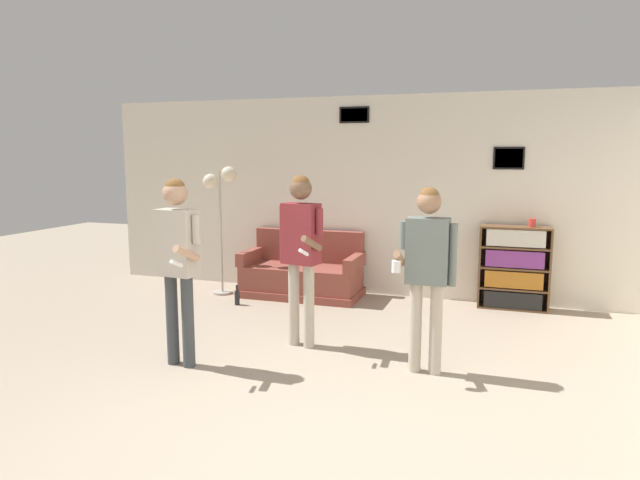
{
  "coord_description": "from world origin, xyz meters",
  "views": [
    {
      "loc": [
        1.37,
        -3.2,
        1.92
      ],
      "look_at": [
        -0.42,
        2.19,
        1.07
      ],
      "focal_mm": 32.0,
      "sensor_mm": 36.0,
      "label": 1
    }
  ],
  "objects_px": {
    "person_player_foreground_left": "(177,252)",
    "person_watcher_holding_cup": "(427,261)",
    "floor_lamp": "(220,194)",
    "person_player_foreground_center": "(301,242)",
    "bottle_on_floor": "(237,297)",
    "couch": "(303,274)",
    "drinking_cup": "(532,223)",
    "bookshelf": "(514,268)"
  },
  "relations": [
    {
      "from": "person_watcher_holding_cup",
      "to": "bookshelf",
      "type": "bearing_deg",
      "value": 73.38
    },
    {
      "from": "person_player_foreground_left",
      "to": "person_watcher_holding_cup",
      "type": "relative_size",
      "value": 1.04
    },
    {
      "from": "person_player_foreground_center",
      "to": "person_watcher_holding_cup",
      "type": "relative_size",
      "value": 1.05
    },
    {
      "from": "person_watcher_holding_cup",
      "to": "bottle_on_floor",
      "type": "xyz_separation_m",
      "value": [
        -2.62,
        1.55,
        -0.91
      ]
    },
    {
      "from": "couch",
      "to": "drinking_cup",
      "type": "distance_m",
      "value": 3.04
    },
    {
      "from": "drinking_cup",
      "to": "person_player_foreground_center",
      "type": "bearing_deg",
      "value": -135.58
    },
    {
      "from": "drinking_cup",
      "to": "bookshelf",
      "type": "bearing_deg",
      "value": 179.92
    },
    {
      "from": "floor_lamp",
      "to": "bottle_on_floor",
      "type": "bearing_deg",
      "value": -45.97
    },
    {
      "from": "couch",
      "to": "bookshelf",
      "type": "bearing_deg",
      "value": 4.14
    },
    {
      "from": "floor_lamp",
      "to": "person_watcher_holding_cup",
      "type": "relative_size",
      "value": 1.07
    },
    {
      "from": "person_player_foreground_left",
      "to": "person_player_foreground_center",
      "type": "distance_m",
      "value": 1.21
    },
    {
      "from": "person_player_foreground_left",
      "to": "couch",
      "type": "bearing_deg",
      "value": 86.86
    },
    {
      "from": "person_player_foreground_left",
      "to": "bottle_on_floor",
      "type": "bearing_deg",
      "value": 102.75
    },
    {
      "from": "floor_lamp",
      "to": "person_player_foreground_left",
      "type": "height_order",
      "value": "floor_lamp"
    },
    {
      "from": "person_watcher_holding_cup",
      "to": "floor_lamp",
      "type": "bearing_deg",
      "value": 146.63
    },
    {
      "from": "couch",
      "to": "drinking_cup",
      "type": "bearing_deg",
      "value": 3.88
    },
    {
      "from": "floor_lamp",
      "to": "person_player_foreground_center",
      "type": "relative_size",
      "value": 1.02
    },
    {
      "from": "couch",
      "to": "person_player_foreground_left",
      "type": "relative_size",
      "value": 0.95
    },
    {
      "from": "person_player_foreground_left",
      "to": "drinking_cup",
      "type": "xyz_separation_m",
      "value": [
        3.08,
        3.02,
        0.03
      ]
    },
    {
      "from": "floor_lamp",
      "to": "person_player_foreground_center",
      "type": "height_order",
      "value": "floor_lamp"
    },
    {
      "from": "floor_lamp",
      "to": "bottle_on_floor",
      "type": "xyz_separation_m",
      "value": [
        0.47,
        -0.49,
        -1.29
      ]
    },
    {
      "from": "bookshelf",
      "to": "person_player_foreground_center",
      "type": "relative_size",
      "value": 0.6
    },
    {
      "from": "floor_lamp",
      "to": "drinking_cup",
      "type": "xyz_separation_m",
      "value": [
        4.02,
        0.46,
        -0.3
      ]
    },
    {
      "from": "person_player_foreground_left",
      "to": "drinking_cup",
      "type": "bearing_deg",
      "value": 44.46
    },
    {
      "from": "floor_lamp",
      "to": "person_player_foreground_left",
      "type": "bearing_deg",
      "value": -69.83
    },
    {
      "from": "person_player_foreground_left",
      "to": "drinking_cup",
      "type": "relative_size",
      "value": 16.46
    },
    {
      "from": "floor_lamp",
      "to": "person_watcher_holding_cup",
      "type": "bearing_deg",
      "value": -33.37
    },
    {
      "from": "person_player_foreground_center",
      "to": "drinking_cup",
      "type": "distance_m",
      "value": 3.1
    },
    {
      "from": "person_player_foreground_left",
      "to": "bottle_on_floor",
      "type": "distance_m",
      "value": 2.33
    },
    {
      "from": "floor_lamp",
      "to": "person_watcher_holding_cup",
      "type": "distance_m",
      "value": 3.72
    },
    {
      "from": "couch",
      "to": "person_player_foreground_center",
      "type": "height_order",
      "value": "person_player_foreground_center"
    },
    {
      "from": "person_player_foreground_center",
      "to": "floor_lamp",
      "type": "bearing_deg",
      "value": 136.53
    },
    {
      "from": "person_player_foreground_center",
      "to": "person_watcher_holding_cup",
      "type": "height_order",
      "value": "person_player_foreground_center"
    },
    {
      "from": "person_player_foreground_left",
      "to": "bottle_on_floor",
      "type": "xyz_separation_m",
      "value": [
        -0.47,
        2.08,
        -0.96
      ]
    },
    {
      "from": "person_player_foreground_center",
      "to": "drinking_cup",
      "type": "relative_size",
      "value": 16.55
    },
    {
      "from": "person_player_foreground_center",
      "to": "bottle_on_floor",
      "type": "height_order",
      "value": "person_player_foreground_center"
    },
    {
      "from": "person_watcher_holding_cup",
      "to": "drinking_cup",
      "type": "relative_size",
      "value": 15.82
    },
    {
      "from": "floor_lamp",
      "to": "person_player_foreground_center",
      "type": "bearing_deg",
      "value": -43.47
    },
    {
      "from": "couch",
      "to": "floor_lamp",
      "type": "bearing_deg",
      "value": -166.6
    },
    {
      "from": "bookshelf",
      "to": "drinking_cup",
      "type": "bearing_deg",
      "value": -0.08
    },
    {
      "from": "couch",
      "to": "bottle_on_floor",
      "type": "distance_m",
      "value": 0.99
    },
    {
      "from": "bookshelf",
      "to": "floor_lamp",
      "type": "xyz_separation_m",
      "value": [
        -3.84,
        -0.46,
        0.87
      ]
    }
  ]
}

